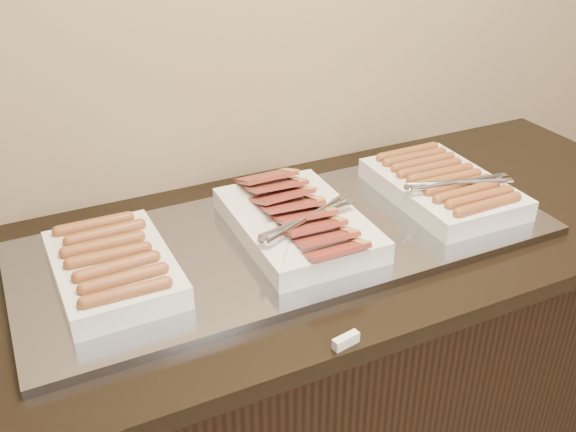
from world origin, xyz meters
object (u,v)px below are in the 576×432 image
object	(u,v)px
dish_left	(113,266)
dish_right	(443,186)
warming_tray	(289,239)
dish_center	(297,221)
counter	(295,385)

from	to	relation	value
dish_left	dish_right	xyz separation A→B (m)	(0.82, -0.00, 0.00)
warming_tray	dish_center	xyz separation A→B (m)	(0.02, -0.00, 0.04)
warming_tray	dish_right	xyz separation A→B (m)	(0.42, -0.00, 0.04)
dish_left	dish_center	distance (m)	0.41
warming_tray	dish_right	distance (m)	0.43
warming_tray	dish_left	distance (m)	0.40
dish_center	dish_right	world-z (taller)	dish_center
dish_left	warming_tray	bearing A→B (deg)	-0.85
dish_left	dish_right	world-z (taller)	dish_right
counter	warming_tray	world-z (taller)	warming_tray
counter	dish_center	size ratio (longest dim) A/B	4.98
counter	dish_left	xyz separation A→B (m)	(-0.41, 0.00, 0.50)
counter	dish_right	xyz separation A→B (m)	(0.41, -0.00, 0.50)
dish_right	warming_tray	bearing A→B (deg)	-179.44
dish_center	counter	bearing A→B (deg)	104.92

